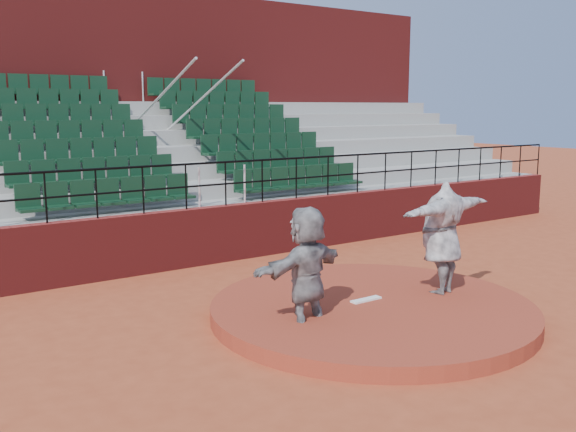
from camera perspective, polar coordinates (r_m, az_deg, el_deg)
name	(u,v)px	position (r m, az deg, el deg)	size (l,w,h in m)	color
ground	(372,317)	(11.19, 7.45, -8.86)	(90.00, 90.00, 0.00)	#A14324
pitchers_mound	(372,310)	(11.15, 7.46, -8.25)	(5.50, 5.50, 0.25)	maroon
pitching_rubber	(366,300)	(11.21, 6.96, -7.39)	(0.60, 0.15, 0.03)	white
boundary_wall	(226,233)	(14.97, -5.50, -1.51)	(24.00, 0.30, 1.30)	maroon
wall_railing	(225,174)	(14.76, -5.58, 3.75)	(24.04, 0.05, 1.03)	black
seating_deck	(161,184)	(18.07, -11.25, 2.84)	(24.00, 5.97, 4.63)	gray
press_box_facade	(108,107)	(21.63, -15.74, 9.33)	(24.00, 3.00, 7.10)	maroon
pitcher	(442,238)	(11.68, 13.54, -1.90)	(2.46, 0.67, 2.01)	black
fielder	(306,270)	(10.05, 1.65, -4.86)	(1.89, 0.60, 2.04)	black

